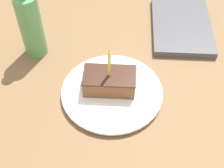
{
  "coord_description": "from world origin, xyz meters",
  "views": [
    {
      "loc": [
        -0.5,
        -0.03,
        0.61
      ],
      "look_at": [
        -0.01,
        -0.01,
        0.04
      ],
      "focal_mm": 50.0,
      "sensor_mm": 36.0,
      "label": 1
    }
  ],
  "objects_px": {
    "fork": "(120,75)",
    "bottle": "(30,24)",
    "marble_board": "(181,26)",
    "plate": "(112,92)",
    "cake_slice": "(110,82)"
  },
  "relations": [
    {
      "from": "fork",
      "to": "cake_slice",
      "type": "bearing_deg",
      "value": 153.62
    },
    {
      "from": "plate",
      "to": "bottle",
      "type": "distance_m",
      "value": 0.28
    },
    {
      "from": "bottle",
      "to": "marble_board",
      "type": "bearing_deg",
      "value": -73.13
    },
    {
      "from": "bottle",
      "to": "fork",
      "type": "bearing_deg",
      "value": -111.26
    },
    {
      "from": "fork",
      "to": "marble_board",
      "type": "height_order",
      "value": "same"
    },
    {
      "from": "plate",
      "to": "fork",
      "type": "xyz_separation_m",
      "value": [
        0.05,
        -0.02,
        0.01
      ]
    },
    {
      "from": "fork",
      "to": "bottle",
      "type": "height_order",
      "value": "bottle"
    },
    {
      "from": "cake_slice",
      "to": "fork",
      "type": "height_order",
      "value": "cake_slice"
    },
    {
      "from": "cake_slice",
      "to": "bottle",
      "type": "distance_m",
      "value": 0.26
    },
    {
      "from": "plate",
      "to": "fork",
      "type": "height_order",
      "value": "fork"
    },
    {
      "from": "fork",
      "to": "bottle",
      "type": "distance_m",
      "value": 0.27
    },
    {
      "from": "cake_slice",
      "to": "bottle",
      "type": "relative_size",
      "value": 0.53
    },
    {
      "from": "plate",
      "to": "bottle",
      "type": "xyz_separation_m",
      "value": [
        0.14,
        0.22,
        0.09
      ]
    },
    {
      "from": "fork",
      "to": "bottle",
      "type": "xyz_separation_m",
      "value": [
        0.09,
        0.24,
        0.08
      ]
    },
    {
      "from": "plate",
      "to": "bottle",
      "type": "height_order",
      "value": "bottle"
    }
  ]
}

